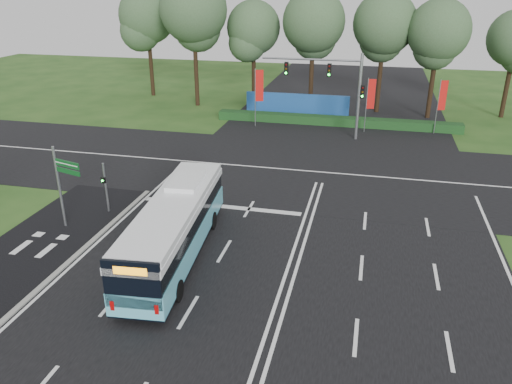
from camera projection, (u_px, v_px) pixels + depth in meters
ground at (291, 260)px, 23.72m from camera, size 120.00×120.00×0.00m
road_main at (291, 259)px, 23.71m from camera, size 20.00×120.00×0.04m
road_cross at (320, 172)px, 34.45m from camera, size 120.00×14.00×0.05m
bike_path at (20, 260)px, 23.67m from camera, size 5.00×18.00×0.06m
kerb_strip at (65, 265)px, 23.15m from camera, size 0.25×18.00×0.12m
city_bus at (175, 227)px, 23.37m from camera, size 3.29×11.13×3.15m
pedestrian_signal at (105, 186)px, 27.93m from camera, size 0.28×0.40×2.98m
street_sign at (63, 179)px, 25.66m from camera, size 1.71×0.57×4.53m
banner_flag_left at (258, 89)px, 44.13m from camera, size 0.73×0.29×5.16m
banner_flag_mid at (370, 97)px, 42.40m from camera, size 0.69×0.15×4.72m
banner_flag_right at (441, 99)px, 41.98m from camera, size 0.67×0.24×4.69m
traffic_light_gantry at (337, 82)px, 40.20m from camera, size 8.41×0.28×7.00m
hedge at (336, 121)px, 45.50m from camera, size 22.00×1.20×0.80m
blue_hoarding at (297, 105)px, 48.31m from camera, size 10.00×0.30×2.20m
eucalyptus_row at (294, 22)px, 48.81m from camera, size 42.67×9.98×12.94m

